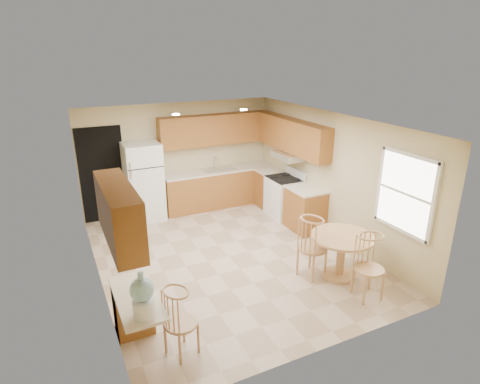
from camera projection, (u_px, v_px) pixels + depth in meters
name	position (u px, v px, depth m)	size (l,w,h in m)	color
floor	(229.00, 256.00, 7.44)	(5.50, 5.50, 0.00)	#C1A68C
ceiling	(227.00, 122.00, 6.59)	(4.50, 5.50, 0.02)	white
wall_back	(180.00, 157.00, 9.34)	(4.50, 0.02, 2.50)	#CCB98A
wall_front	(324.00, 265.00, 4.69)	(4.50, 0.02, 2.50)	#CCB98A
wall_left	(93.00, 215.00, 6.09)	(0.02, 5.50, 2.50)	#CCB98A
wall_right	(331.00, 176.00, 7.94)	(0.02, 5.50, 2.50)	#CCB98A
doorway	(103.00, 175.00, 8.68)	(0.90, 0.02, 2.10)	black
base_cab_back	(220.00, 188.00, 9.72)	(2.75, 0.60, 0.87)	#9D6028
counter_back	(219.00, 170.00, 9.57)	(2.75, 0.63, 0.04)	beige
base_cab_right_a	(270.00, 189.00, 9.66)	(0.60, 0.59, 0.87)	#9D6028
counter_right_a	(271.00, 171.00, 9.51)	(0.63, 0.59, 0.04)	beige
base_cab_right_b	(305.00, 210.00, 8.43)	(0.60, 0.80, 0.87)	#9D6028
counter_right_b	(306.00, 189.00, 8.27)	(0.63, 0.80, 0.04)	beige
upper_cab_back	(216.00, 129.00, 9.36)	(2.75, 0.33, 0.70)	#9D6028
upper_cab_right	(292.00, 136.00, 8.69)	(0.33, 2.42, 0.70)	#9D6028
upper_cab_left	(119.00, 214.00, 4.60)	(0.33, 1.40, 0.70)	#9D6028
sink	(218.00, 169.00, 9.55)	(0.78, 0.44, 0.01)	silver
range_hood	(289.00, 156.00, 8.77)	(0.50, 0.76, 0.14)	silver
desk_pedestal	(133.00, 308.00, 5.38)	(0.48, 0.42, 0.72)	#9D6028
desk_top	(137.00, 298.00, 4.93)	(0.50, 1.20, 0.04)	beige
window	(406.00, 193.00, 6.28)	(0.06, 1.12, 1.30)	white
can_light_a	(176.00, 114.00, 7.40)	(0.14, 0.14, 0.02)	white
can_light_b	(244.00, 110.00, 7.98)	(0.14, 0.14, 0.02)	white
refrigerator	(144.00, 182.00, 8.78)	(0.77, 0.75, 1.74)	white
stove	(284.00, 197.00, 9.07)	(0.65, 0.76, 1.09)	white
dining_table	(341.00, 250.00, 6.62)	(1.03, 1.03, 0.76)	tan
chair_table_a	(316.00, 244.00, 6.53)	(0.46, 0.60, 1.05)	tan
chair_table_b	(375.00, 264.00, 5.95)	(0.45, 0.45, 1.02)	tan
chair_desk	(183.00, 319.00, 4.83)	(0.41, 0.53, 0.92)	tan
water_crock	(143.00, 297.00, 4.48)	(0.27, 0.27, 0.57)	white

